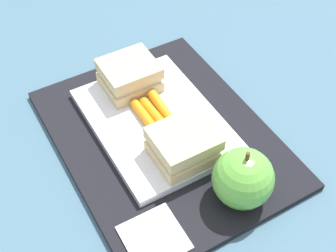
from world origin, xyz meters
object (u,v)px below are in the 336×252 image
at_px(food_tray, 155,121).
at_px(apple, 243,178).
at_px(carrot_sticks_bundle, 155,115).
at_px(paper_napkin, 154,237).
at_px(sandwich_half_right, 183,145).
at_px(sandwich_half_left, 130,75).

distance_m(food_tray, apple, 0.17).
distance_m(carrot_sticks_bundle, apple, 0.17).
relative_size(food_tray, paper_napkin, 3.29).
bearing_deg(paper_napkin, carrot_sticks_bundle, 150.56).
height_order(sandwich_half_right, apple, apple).
bearing_deg(paper_napkin, food_tray, 150.66).
bearing_deg(apple, sandwich_half_left, -172.06).
distance_m(sandwich_half_left, carrot_sticks_bundle, 0.08).
relative_size(sandwich_half_left, carrot_sticks_bundle, 1.03).
bearing_deg(food_tray, sandwich_half_left, 180.00).
bearing_deg(sandwich_half_left, paper_napkin, -20.70).
height_order(sandwich_half_left, sandwich_half_right, same).
distance_m(food_tray, paper_napkin, 0.18).
bearing_deg(sandwich_half_right, paper_napkin, -47.64).
bearing_deg(food_tray, paper_napkin, -29.34).
distance_m(food_tray, sandwich_half_left, 0.08).
xyz_separation_m(food_tray, paper_napkin, (0.16, -0.09, -0.00)).
height_order(sandwich_half_right, paper_napkin, sandwich_half_right).
distance_m(carrot_sticks_bundle, paper_napkin, 0.19).
bearing_deg(carrot_sticks_bundle, paper_napkin, -29.44).
distance_m(sandwich_half_right, carrot_sticks_bundle, 0.08).
bearing_deg(sandwich_half_right, apple, 21.67).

